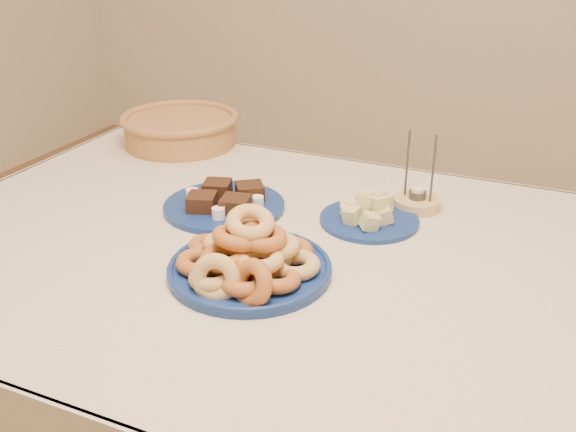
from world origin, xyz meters
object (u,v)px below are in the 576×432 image
(brownie_plate, at_px, (225,203))
(melon_plate, at_px, (369,213))
(donut_platter, at_px, (248,259))
(wicker_basket, at_px, (180,128))
(candle_holder, at_px, (417,201))
(dining_table, at_px, (298,295))

(brownie_plate, bearing_deg, melon_plate, 11.05)
(donut_platter, relative_size, wicker_basket, 0.79)
(wicker_basket, height_order, candle_holder, candle_holder)
(brownie_plate, bearing_deg, candle_holder, 24.50)
(donut_platter, xyz_separation_m, brownie_plate, (-0.19, 0.25, -0.02))
(wicker_basket, bearing_deg, donut_platter, -48.56)
(donut_platter, xyz_separation_m, melon_plate, (0.14, 0.31, -0.01))
(brownie_plate, relative_size, wicker_basket, 0.89)
(donut_platter, distance_m, brownie_plate, 0.31)
(donut_platter, relative_size, candle_holder, 1.76)
(melon_plate, distance_m, candle_holder, 0.14)
(brownie_plate, bearing_deg, wicker_basket, 134.10)
(dining_table, relative_size, donut_platter, 5.33)
(donut_platter, height_order, wicker_basket, donut_platter)
(brownie_plate, xyz_separation_m, candle_holder, (0.41, 0.18, 0.00))
(brownie_plate, xyz_separation_m, wicker_basket, (-0.34, 0.36, 0.03))
(wicker_basket, bearing_deg, brownie_plate, -45.90)
(dining_table, xyz_separation_m, donut_platter, (-0.05, -0.13, 0.14))
(dining_table, bearing_deg, brownie_plate, 152.92)
(dining_table, relative_size, wicker_basket, 4.22)
(donut_platter, distance_m, candle_holder, 0.48)
(dining_table, relative_size, melon_plate, 6.39)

